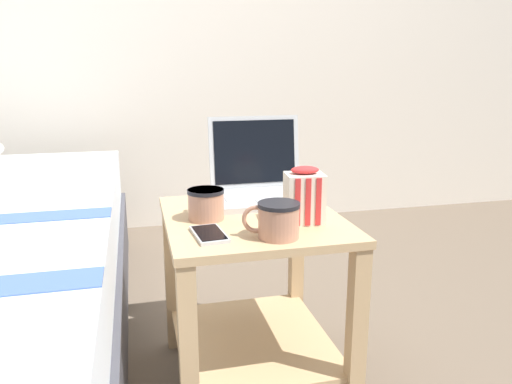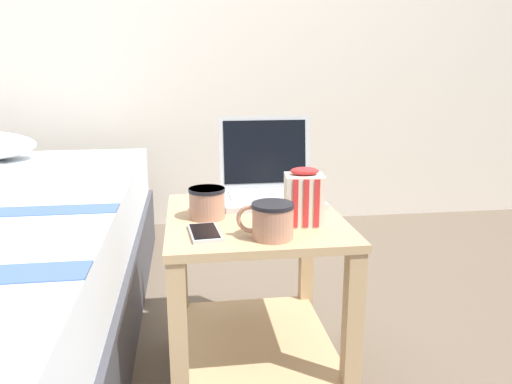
# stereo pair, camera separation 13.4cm
# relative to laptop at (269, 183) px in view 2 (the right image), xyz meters

# --- Properties ---
(ground_plane) EXTENTS (8.00, 8.00, 0.00)m
(ground_plane) POSITION_rel_laptop_xyz_m (-0.07, -0.19, -0.57)
(ground_plane) COLOR brown
(back_wall) EXTENTS (8.00, 0.05, 2.50)m
(back_wall) POSITION_rel_laptop_xyz_m (-0.07, 1.44, 0.68)
(back_wall) COLOR beige
(back_wall) RESTS_ON ground_plane
(bedside_table) EXTENTS (0.49, 0.55, 0.52)m
(bedside_table) POSITION_rel_laptop_xyz_m (-0.07, -0.19, -0.24)
(bedside_table) COLOR tan
(bedside_table) RESTS_ON ground_plane
(laptop) EXTENTS (0.30, 0.28, 0.25)m
(laptop) POSITION_rel_laptop_xyz_m (0.00, 0.00, 0.00)
(laptop) COLOR #B7BABC
(laptop) RESTS_ON bedside_table
(mug_front_left) EXTENTS (0.14, 0.10, 0.09)m
(mug_front_left) POSITION_rel_laptop_xyz_m (-0.06, -0.38, -0.00)
(mug_front_left) COLOR tan
(mug_front_left) RESTS_ON bedside_table
(mug_front_right) EXTENTS (0.10, 0.14, 0.09)m
(mug_front_right) POSITION_rel_laptop_xyz_m (-0.21, -0.18, -0.00)
(mug_front_right) COLOR tan
(mug_front_right) RESTS_ON bedside_table
(snack_bag) EXTENTS (0.11, 0.10, 0.15)m
(snack_bag) POSITION_rel_laptop_xyz_m (0.05, -0.27, 0.02)
(snack_bag) COLOR silver
(snack_bag) RESTS_ON bedside_table
(cell_phone) EXTENTS (0.08, 0.14, 0.01)m
(cell_phone) POSITION_rel_laptop_xyz_m (-0.22, -0.33, -0.05)
(cell_phone) COLOR #B7BABC
(cell_phone) RESTS_ON bedside_table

